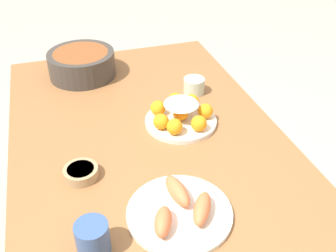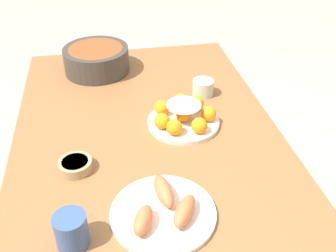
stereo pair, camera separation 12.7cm
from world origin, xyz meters
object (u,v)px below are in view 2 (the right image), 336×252
(serving_bowl, at_px, (97,59))
(cup_near, at_px, (203,88))
(cake_plate, at_px, (183,116))
(cup_far, at_px, (71,230))
(dining_table, at_px, (152,169))
(sauce_bowl, at_px, (75,165))
(seafood_platter, at_px, (164,211))

(serving_bowl, xyz_separation_m, cup_near, (-0.27, -0.39, -0.02))
(cup_near, bearing_deg, cake_plate, 147.41)
(serving_bowl, distance_m, cup_far, 0.89)
(serving_bowl, bearing_deg, cup_near, -124.77)
(cup_far, bearing_deg, cup_near, -37.67)
(dining_table, bearing_deg, sauce_bowl, 103.56)
(seafood_platter, bearing_deg, sauce_bowl, 45.23)
(sauce_bowl, height_order, seafood_platter, seafood_platter)
(cake_plate, height_order, seafood_platter, cake_plate)
(cake_plate, xyz_separation_m, cup_near, (0.18, -0.12, -0.00))
(serving_bowl, bearing_deg, dining_table, -165.46)
(seafood_platter, height_order, cup_near, seafood_platter)
(cake_plate, height_order, serving_bowl, serving_bowl)
(cup_near, bearing_deg, sauce_bowl, 126.51)
(cake_plate, bearing_deg, dining_table, 132.10)
(dining_table, height_order, cup_near, cup_near)
(sauce_bowl, relative_size, cup_near, 1.23)
(seafood_platter, relative_size, cup_near, 3.40)
(dining_table, relative_size, sauce_bowl, 15.33)
(sauce_bowl, height_order, cup_far, cup_far)
(dining_table, height_order, cake_plate, cake_plate)
(dining_table, height_order, cup_far, cup_far)
(dining_table, xyz_separation_m, seafood_platter, (-0.28, 0.01, 0.10))
(cake_plate, distance_m, serving_bowl, 0.53)
(dining_table, height_order, seafood_platter, seafood_platter)
(sauce_bowl, distance_m, seafood_platter, 0.32)
(cup_near, height_order, cup_far, cup_far)
(serving_bowl, height_order, cup_near, serving_bowl)
(cake_plate, height_order, cup_near, cake_plate)
(seafood_platter, bearing_deg, cup_near, -23.65)
(cake_plate, height_order, sauce_bowl, cake_plate)
(serving_bowl, height_order, seafood_platter, serving_bowl)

